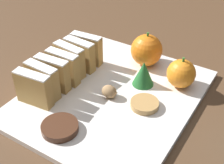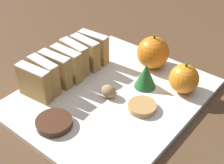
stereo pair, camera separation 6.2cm
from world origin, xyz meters
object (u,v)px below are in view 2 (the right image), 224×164
Objects in this scene: orange_far at (184,79)px; chocolate_cookie at (54,123)px; walnut at (109,91)px; orange_near at (153,53)px.

orange_far is 0.27m from chocolate_cookie.
walnut is at bearing 78.92° from chocolate_cookie.
walnut is (-0.11, -0.11, -0.02)m from orange_far.
chocolate_cookie is at bearing -101.08° from walnut.
chocolate_cookie is (-0.02, -0.13, -0.01)m from walnut.
orange_far is at bearing 46.61° from walnut.
orange_far is 0.15m from walnut.
orange_near reaches higher than chocolate_cookie.
orange_near is 0.15m from walnut.
walnut is 0.13m from chocolate_cookie.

